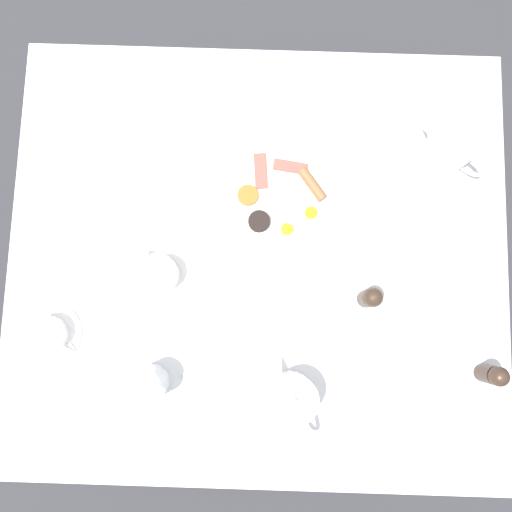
{
  "coord_description": "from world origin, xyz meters",
  "views": [
    {
      "loc": [
        0.15,
        0.0,
        1.97
      ],
      "look_at": [
        0.0,
        0.0,
        0.79
      ],
      "focal_mm": 35.0,
      "sensor_mm": 36.0,
      "label": 1
    }
  ],
  "objects_px": {
    "teacup_with_saucer_left": "(159,273)",
    "spoon_for_tea": "(204,356)",
    "knife_by_plate": "(400,366)",
    "teapot_far": "(448,148)",
    "teapot_near": "(290,398)",
    "teacup_with_saucer_right": "(45,334)",
    "fork_by_plate": "(104,97)",
    "water_glass_tall": "(146,384)",
    "pepper_grinder": "(491,375)",
    "salt_grinder": "(368,298)",
    "breakfast_plate": "(280,199)"
  },
  "relations": [
    {
      "from": "teacup_with_saucer_left",
      "to": "salt_grinder",
      "type": "xyz_separation_m",
      "value": [
        0.04,
        0.49,
        0.03
      ]
    },
    {
      "from": "teapot_far",
      "to": "teacup_with_saucer_right",
      "type": "height_order",
      "value": "teapot_far"
    },
    {
      "from": "water_glass_tall",
      "to": "fork_by_plate",
      "type": "xyz_separation_m",
      "value": [
        -0.7,
        -0.16,
        -0.06
      ]
    },
    {
      "from": "teapot_near",
      "to": "spoon_for_tea",
      "type": "relative_size",
      "value": 1.53
    },
    {
      "from": "teacup_with_saucer_left",
      "to": "spoon_for_tea",
      "type": "relative_size",
      "value": 1.22
    },
    {
      "from": "breakfast_plate",
      "to": "teacup_with_saucer_left",
      "type": "height_order",
      "value": "teacup_with_saucer_left"
    },
    {
      "from": "pepper_grinder",
      "to": "spoon_for_tea",
      "type": "bearing_deg",
      "value": -91.73
    },
    {
      "from": "teapot_near",
      "to": "salt_grinder",
      "type": "distance_m",
      "value": 0.29
    },
    {
      "from": "teapot_far",
      "to": "knife_by_plate",
      "type": "distance_m",
      "value": 0.53
    },
    {
      "from": "teacup_with_saucer_left",
      "to": "pepper_grinder",
      "type": "distance_m",
      "value": 0.8
    },
    {
      "from": "breakfast_plate",
      "to": "teapot_near",
      "type": "distance_m",
      "value": 0.47
    },
    {
      "from": "teapot_far",
      "to": "teacup_with_saucer_left",
      "type": "relative_size",
      "value": 1.14
    },
    {
      "from": "water_glass_tall",
      "to": "knife_by_plate",
      "type": "bearing_deg",
      "value": 95.16
    },
    {
      "from": "breakfast_plate",
      "to": "spoon_for_tea",
      "type": "xyz_separation_m",
      "value": [
        0.38,
        -0.17,
        -0.01
      ]
    },
    {
      "from": "breakfast_plate",
      "to": "knife_by_plate",
      "type": "bearing_deg",
      "value": 36.86
    },
    {
      "from": "teapot_far",
      "to": "teapot_near",
      "type": "bearing_deg",
      "value": 97.51
    },
    {
      "from": "knife_by_plate",
      "to": "fork_by_plate",
      "type": "bearing_deg",
      "value": -130.89
    },
    {
      "from": "water_glass_tall",
      "to": "knife_by_plate",
      "type": "height_order",
      "value": "water_glass_tall"
    },
    {
      "from": "teapot_far",
      "to": "teacup_with_saucer_left",
      "type": "bearing_deg",
      "value": 64.22
    },
    {
      "from": "pepper_grinder",
      "to": "salt_grinder",
      "type": "distance_m",
      "value": 0.32
    },
    {
      "from": "teapot_near",
      "to": "fork_by_plate",
      "type": "distance_m",
      "value": 0.87
    },
    {
      "from": "teapot_near",
      "to": "fork_by_plate",
      "type": "bearing_deg",
      "value": 4.02
    },
    {
      "from": "teapot_far",
      "to": "teacup_with_saucer_right",
      "type": "bearing_deg",
      "value": 65.71
    },
    {
      "from": "salt_grinder",
      "to": "water_glass_tall",
      "type": "bearing_deg",
      "value": -67.36
    },
    {
      "from": "teacup_with_saucer_right",
      "to": "fork_by_plate",
      "type": "height_order",
      "value": "teacup_with_saucer_right"
    },
    {
      "from": "breakfast_plate",
      "to": "fork_by_plate",
      "type": "relative_size",
      "value": 1.97
    },
    {
      "from": "teapot_near",
      "to": "spoon_for_tea",
      "type": "xyz_separation_m",
      "value": [
        -0.08,
        -0.2,
        -0.05
      ]
    },
    {
      "from": "teapot_near",
      "to": "salt_grinder",
      "type": "height_order",
      "value": "teapot_near"
    },
    {
      "from": "teacup_with_saucer_right",
      "to": "water_glass_tall",
      "type": "bearing_deg",
      "value": 67.65
    },
    {
      "from": "spoon_for_tea",
      "to": "pepper_grinder",
      "type": "bearing_deg",
      "value": 88.27
    },
    {
      "from": "teapot_near",
      "to": "teacup_with_saucer_right",
      "type": "distance_m",
      "value": 0.59
    },
    {
      "from": "teapot_far",
      "to": "teacup_with_saucer_right",
      "type": "relative_size",
      "value": 1.14
    },
    {
      "from": "teapot_near",
      "to": "teapot_far",
      "type": "distance_m",
      "value": 0.7
    },
    {
      "from": "salt_grinder",
      "to": "teacup_with_saucer_left",
      "type": "bearing_deg",
      "value": -95.08
    },
    {
      "from": "teacup_with_saucer_right",
      "to": "spoon_for_tea",
      "type": "xyz_separation_m",
      "value": [
        0.04,
        0.37,
        -0.03
      ]
    },
    {
      "from": "teapot_far",
      "to": "fork_by_plate",
      "type": "distance_m",
      "value": 0.86
    },
    {
      "from": "pepper_grinder",
      "to": "salt_grinder",
      "type": "xyz_separation_m",
      "value": [
        -0.17,
        -0.28,
        0.0
      ]
    },
    {
      "from": "water_glass_tall",
      "to": "fork_by_plate",
      "type": "relative_size",
      "value": 0.75
    },
    {
      "from": "teapot_near",
      "to": "salt_grinder",
      "type": "xyz_separation_m",
      "value": [
        -0.23,
        0.18,
        -0.0
      ]
    },
    {
      "from": "fork_by_plate",
      "to": "teapot_near",
      "type": "bearing_deg",
      "value": 33.94
    },
    {
      "from": "breakfast_plate",
      "to": "teacup_with_saucer_left",
      "type": "relative_size",
      "value": 2.14
    },
    {
      "from": "teapot_far",
      "to": "spoon_for_tea",
      "type": "distance_m",
      "value": 0.77
    },
    {
      "from": "teapot_near",
      "to": "teacup_with_saucer_left",
      "type": "relative_size",
      "value": 1.25
    },
    {
      "from": "salt_grinder",
      "to": "fork_by_plate",
      "type": "height_order",
      "value": "salt_grinder"
    },
    {
      "from": "teapot_near",
      "to": "spoon_for_tea",
      "type": "height_order",
      "value": "teapot_near"
    },
    {
      "from": "teacup_with_saucer_left",
      "to": "knife_by_plate",
      "type": "distance_m",
      "value": 0.61
    },
    {
      "from": "teapot_near",
      "to": "fork_by_plate",
      "type": "relative_size",
      "value": 1.15
    },
    {
      "from": "knife_by_plate",
      "to": "teacup_with_saucer_left",
      "type": "bearing_deg",
      "value": -109.0
    },
    {
      "from": "knife_by_plate",
      "to": "pepper_grinder",
      "type": "bearing_deg",
      "value": 87.02
    },
    {
      "from": "teapot_near",
      "to": "spoon_for_tea",
      "type": "distance_m",
      "value": 0.23
    }
  ]
}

